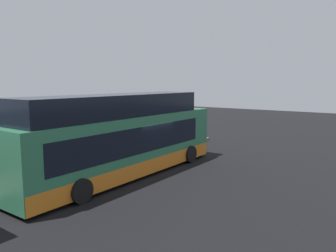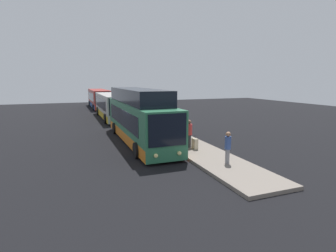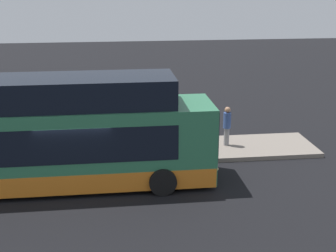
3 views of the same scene
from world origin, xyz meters
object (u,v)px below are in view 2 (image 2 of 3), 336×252
object	(u,v)px
passenger_waiting	(187,129)
passenger_with_bags	(228,146)
bus_lead	(139,118)
bus_second	(111,106)
suitcase	(195,144)
passenger_boarding	(189,133)
bus_third	(99,99)
trash_bin	(163,133)
sign_post	(163,117)

from	to	relation	value
passenger_waiting	passenger_with_bags	world-z (taller)	passenger_waiting
bus_lead	bus_second	xyz separation A→B (m)	(-13.28, 0.00, -0.30)
bus_second	passenger_with_bags	world-z (taller)	bus_second
suitcase	passenger_boarding	bearing A→B (deg)	-166.01
bus_third	trash_bin	world-z (taller)	bus_third
bus_third	passenger_with_bags	size ratio (longest dim) A/B	6.87
bus_second	sign_post	world-z (taller)	bus_second
bus_second	sign_post	bearing A→B (deg)	9.97
sign_post	bus_lead	bearing A→B (deg)	-70.80
suitcase	trash_bin	bearing A→B (deg)	-170.31
bus_second	bus_third	bearing A→B (deg)	180.00
suitcase	trash_bin	distance (m)	4.09
bus_lead	bus_second	size ratio (longest dim) A/B	1.05
trash_bin	passenger_with_bags	bearing A→B (deg)	7.66
bus_lead	sign_post	distance (m)	2.33
suitcase	trash_bin	world-z (taller)	suitcase
passenger_waiting	trash_bin	distance (m)	2.42
bus_lead	sign_post	world-z (taller)	bus_lead
passenger_boarding	passenger_waiting	bearing A→B (deg)	-66.64
bus_second	passenger_waiting	world-z (taller)	bus_second
bus_second	passenger_waiting	xyz separation A→B (m)	(15.50, 2.96, -0.35)
suitcase	sign_post	xyz separation A→B (m)	(-4.92, -0.41, 1.15)
passenger_boarding	trash_bin	world-z (taller)	passenger_boarding
passenger_with_bags	sign_post	world-z (taller)	sign_post
passenger_waiting	sign_post	world-z (taller)	sign_post
bus_lead	bus_third	world-z (taller)	bus_lead
sign_post	bus_third	bearing A→B (deg)	-175.15
passenger_boarding	sign_post	world-z (taller)	sign_post
sign_post	trash_bin	xyz separation A→B (m)	(0.88, -0.28, -1.17)
bus_lead	passenger_with_bags	xyz separation A→B (m)	(7.42, 2.91, -0.61)
suitcase	sign_post	distance (m)	5.07
suitcase	bus_third	bearing A→B (deg)	-175.16
passenger_boarding	passenger_waiting	distance (m)	1.43
passenger_with_bags	suitcase	distance (m)	3.34
suitcase	passenger_waiting	bearing A→B (deg)	169.90
bus_third	trash_bin	bearing A→B (deg)	4.11
bus_third	suitcase	bearing A→B (deg)	4.84
passenger_with_bags	suitcase	xyz separation A→B (m)	(-3.27, -0.29, -0.60)
bus_lead	passenger_with_bags	size ratio (longest dim) A/B	7.01
bus_third	passenger_waiting	world-z (taller)	bus_third
suitcase	passenger_with_bags	bearing A→B (deg)	5.12
bus_second	bus_third	world-z (taller)	bus_third
bus_lead	bus_third	distance (m)	26.70
passenger_waiting	sign_post	distance (m)	3.14
passenger_boarding	suitcase	xyz separation A→B (m)	(0.58, 0.15, -0.64)
bus_lead	passenger_with_bags	distance (m)	7.99
bus_third	passenger_boarding	size ratio (longest dim) A/B	6.47
passenger_waiting	suitcase	distance (m)	2.04
bus_lead	passenger_waiting	size ratio (longest dim) A/B	6.96
bus_lead	passenger_boarding	bearing A→B (deg)	34.69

